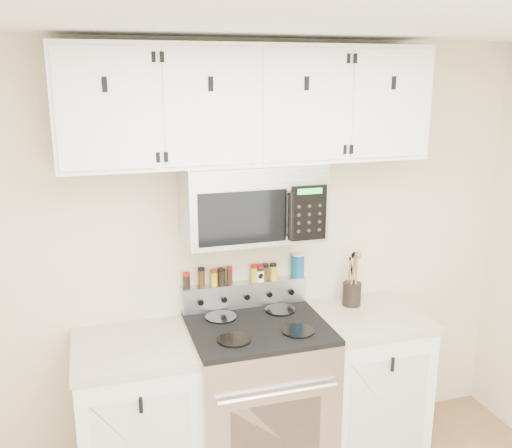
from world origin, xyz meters
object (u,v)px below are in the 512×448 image
Objects in this scene: range at (258,398)px; utensil_crock at (352,292)px; microwave at (252,201)px; salt_canister at (298,265)px.

utensil_crock reaches higher than range.
microwave is 0.59m from salt_canister.
utensil_crock is 2.24× the size of salt_canister.
utensil_crock reaches higher than salt_canister.
microwave reaches higher than salt_canister.
range is at bearing -90.23° from microwave.
range is 0.85m from utensil_crock.
microwave is 2.27× the size of utensil_crock.
salt_canister is at bearing 159.94° from utensil_crock.
range is at bearing -165.73° from utensil_crock.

